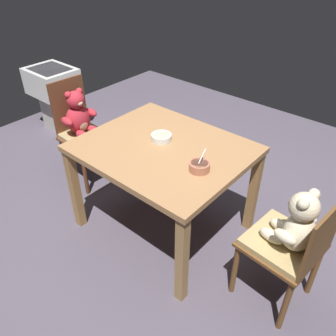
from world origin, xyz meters
name	(u,v)px	position (x,y,z in m)	size (l,w,h in m)	color
ground_plane	(164,226)	(0.00, 0.00, -0.02)	(5.20, 5.20, 0.04)	#524A57
dining_table	(163,158)	(0.00, 0.00, 0.65)	(1.13, 0.95, 0.75)	#9F7148
teddy_chair_near_left	(80,123)	(-0.99, 0.02, 0.58)	(0.40, 0.39, 0.95)	brown
teddy_chair_near_right	(293,235)	(0.99, -0.02, 0.57)	(0.45, 0.45, 0.88)	brown
porridge_bowl_terracotta_near_right	(199,166)	(0.36, -0.06, 0.78)	(0.13, 0.14, 0.12)	#B56D52
porridge_bowl_white_center	(161,137)	(-0.07, 0.06, 0.77)	(0.15, 0.15, 0.05)	silver
sink_basin	(54,90)	(-2.05, 0.44, 0.47)	(0.53, 0.43, 0.72)	#B7B2A8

